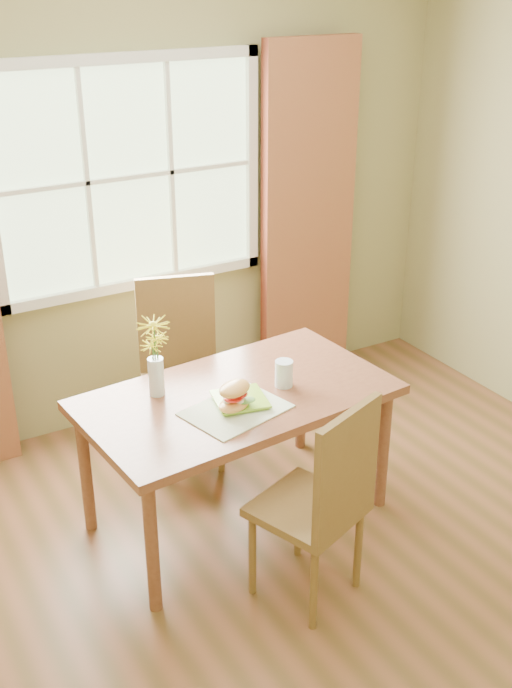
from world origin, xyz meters
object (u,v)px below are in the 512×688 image
object	(u,v)px
dining_table	(237,406)
croissant_sandwich	(235,396)
water_glass	(284,374)
chair_far	(180,362)
flower_vase	(155,350)
chair_near	(324,497)

from	to	relation	value
dining_table	croissant_sandwich	distance (m)	0.24
croissant_sandwich	water_glass	world-z (taller)	croissant_sandwich
chair_far	water_glass	size ratio (longest dim) A/B	7.88
croissant_sandwich	water_glass	size ratio (longest dim) A/B	1.59
dining_table	croissant_sandwich	world-z (taller)	croissant_sandwich
croissant_sandwich	flower_vase	size ratio (longest dim) A/B	0.54
chair_far	croissant_sandwich	distance (m)	0.89
croissant_sandwich	water_glass	xyz separation A→B (m)	(0.33, 0.10, -0.02)
croissant_sandwich	water_glass	distance (m)	0.34
chair_near	water_glass	xyz separation A→B (m)	(0.20, 0.65, 0.24)
chair_near	croissant_sandwich	xyz separation A→B (m)	(-0.12, 0.55, 0.25)
croissant_sandwich	chair_near	bearing A→B (deg)	-101.32
chair_far	flower_vase	world-z (taller)	flower_vase
dining_table	water_glass	world-z (taller)	water_glass
flower_vase	chair_far	bearing A→B (deg)	55.38
chair_near	chair_far	bearing A→B (deg)	70.23
chair_far	water_glass	distance (m)	0.81
dining_table	croissant_sandwich	bearing A→B (deg)	-126.81
water_glass	chair_near	bearing A→B (deg)	-107.29
dining_table	chair_far	xyz separation A→B (m)	(0.03, 0.71, -0.07)
chair_near	water_glass	bearing A→B (deg)	52.85
chair_near	flower_vase	xyz separation A→B (m)	(-0.36, 0.88, 0.41)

